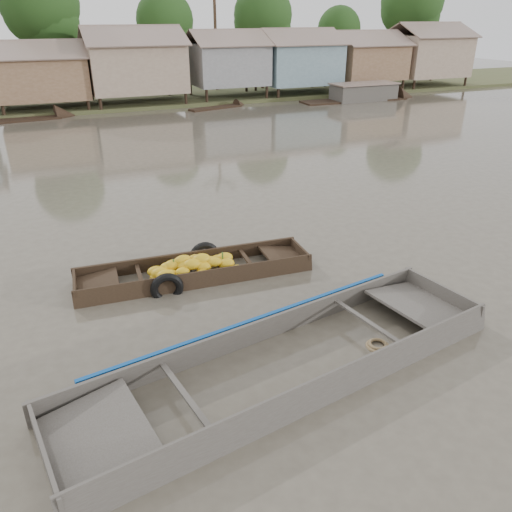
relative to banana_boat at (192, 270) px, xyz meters
name	(u,v)px	position (x,y,z in m)	size (l,w,h in m)	color
ground	(286,306)	(1.55, -2.22, -0.17)	(120.00, 120.00, 0.00)	#50493D
riverbank	(135,58)	(4.58, 29.64, 2.90)	(120.00, 12.47, 10.22)	#384723
banana_boat	(192,270)	(0.00, 0.00, 0.00)	(5.94, 1.81, 0.84)	black
viewer_boat	(287,366)	(0.56, -4.25, -0.09)	(8.88, 3.61, 0.69)	#433E39
distant_boats	(320,101)	(16.36, 22.24, 0.07)	(37.48, 15.08, 1.38)	black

